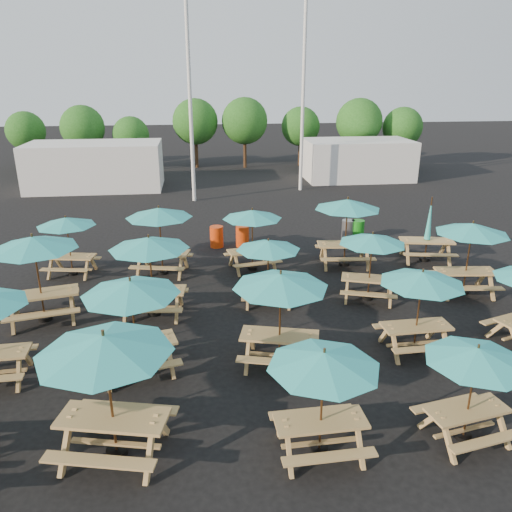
{
  "coord_description": "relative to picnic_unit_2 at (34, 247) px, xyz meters",
  "views": [
    {
      "loc": [
        -1.84,
        -13.76,
        6.71
      ],
      "look_at": [
        0.0,
        1.5,
        1.1
      ],
      "focal_mm": 35.0,
      "sensor_mm": 36.0,
      "label": 1
    }
  ],
  "objects": [
    {
      "name": "tree_3",
      "position": [
        4.62,
        24.87,
        1.18
      ],
      "size": [
        3.36,
        3.36,
        5.09
      ],
      "color": "#382314",
      "rests_on": "ground"
    },
    {
      "name": "picnic_unit_15",
      "position": [
        9.88,
        3.28,
        -0.03
      ],
      "size": [
        2.62,
        2.62,
        2.54
      ],
      "rotation": [
        0.0,
        0.0,
        -0.1
      ],
      "color": "#AA884B",
      "rests_on": "ground"
    },
    {
      "name": "waste_bin_3",
      "position": [
        11.29,
        6.13,
        -1.79
      ],
      "size": [
        0.54,
        0.54,
        0.87
      ],
      "primitive_type": "cylinder",
      "color": "#177F18",
      "rests_on": "ground"
    },
    {
      "name": "mast_1",
      "position": [
        10.87,
        16.15,
        3.77
      ],
      "size": [
        0.2,
        0.2,
        12.0
      ],
      "primitive_type": "cylinder",
      "color": "silver",
      "rests_on": "ground"
    },
    {
      "name": "picnic_unit_8",
      "position": [
        6.63,
        -6.22,
        -0.34
      ],
      "size": [
        2.12,
        2.12,
        2.17
      ],
      "rotation": [
        0.0,
        0.0,
        0.03
      ],
      "color": "#AA884B",
      "rests_on": "ground"
    },
    {
      "name": "event_tent_0",
      "position": [
        -1.63,
        18.15,
        -0.83
      ],
      "size": [
        8.0,
        4.0,
        2.8
      ],
      "primitive_type": "cube",
      "color": "silver",
      "rests_on": "ground"
    },
    {
      "name": "tree_2",
      "position": [
        -0.02,
        23.81,
        0.39
      ],
      "size": [
        2.59,
        2.59,
        3.93
      ],
      "color": "#382314",
      "rests_on": "ground"
    },
    {
      "name": "picnic_unit_14",
      "position": [
        9.78,
        0.27,
        -0.34
      ],
      "size": [
        2.61,
        2.61,
        2.18
      ],
      "rotation": [
        0.0,
        0.0,
        -0.33
      ],
      "color": "#AA884B",
      "rests_on": "ground"
    },
    {
      "name": "tree_1",
      "position": [
        -3.37,
        24.05,
        0.92
      ],
      "size": [
        3.11,
        3.11,
        4.72
      ],
      "color": "#382314",
      "rests_on": "ground"
    },
    {
      "name": "ground",
      "position": [
        6.37,
        0.15,
        -2.23
      ],
      "size": [
        120.0,
        120.0,
        0.0
      ],
      "primitive_type": "plane",
      "color": "black",
      "rests_on": "ground"
    },
    {
      "name": "picnic_unit_12",
      "position": [
        9.52,
        -6.19,
        -0.46
      ],
      "size": [
        2.25,
        2.25,
        2.04
      ],
      "rotation": [
        0.0,
        0.0,
        0.19
      ],
      "color": "#AA884B",
      "rests_on": "ground"
    },
    {
      "name": "tree_5",
      "position": [
        12.6,
        24.83,
        0.74
      ],
      "size": [
        2.94,
        2.94,
        4.45
      ],
      "color": "#382314",
      "rests_on": "ground"
    },
    {
      "name": "tree_4",
      "position": [
        8.27,
        24.41,
        1.23
      ],
      "size": [
        3.41,
        3.41,
        5.17
      ],
      "color": "#382314",
      "rests_on": "ground"
    },
    {
      "name": "picnic_unit_19",
      "position": [
        13.09,
        3.38,
        -1.21
      ],
      "size": [
        2.23,
        2.03,
        2.49
      ],
      "rotation": [
        0.0,
        0.0,
        -0.19
      ],
      "color": "#AA884B",
      "rests_on": "ground"
    },
    {
      "name": "picnic_unit_3",
      "position": [
        0.02,
        3.52,
        -0.38
      ],
      "size": [
        2.33,
        2.33,
        2.12
      ],
      "rotation": [
        0.0,
        0.0,
        -0.18
      ],
      "color": "#AA884B",
      "rests_on": "ground"
    },
    {
      "name": "picnic_unit_9",
      "position": [
        6.37,
        -3.11,
        -0.14
      ],
      "size": [
        2.77,
        2.77,
        2.41
      ],
      "rotation": [
        0.0,
        0.0,
        -0.26
      ],
      "color": "#AA884B",
      "rests_on": "ground"
    },
    {
      "name": "picnic_unit_7",
      "position": [
        3.2,
        3.25,
        -0.11
      ],
      "size": [
        2.73,
        2.73,
        2.44
      ],
      "rotation": [
        0.0,
        0.0,
        -0.21
      ],
      "color": "#AA884B",
      "rests_on": "ground"
    },
    {
      "name": "picnic_unit_4",
      "position": [
        2.84,
        -5.83,
        -0.01
      ],
      "size": [
        2.89,
        2.89,
        2.55
      ],
      "rotation": [
        0.0,
        0.0,
        -0.23
      ],
      "color": "#AA884B",
      "rests_on": "ground"
    },
    {
      "name": "mast_0",
      "position": [
        4.37,
        14.15,
        3.77
      ],
      "size": [
        0.2,
        0.2,
        12.0
      ],
      "primitive_type": "cylinder",
      "color": "silver",
      "rests_on": "ground"
    },
    {
      "name": "picnic_unit_10",
      "position": [
        6.59,
        0.36,
        -0.43
      ],
      "size": [
        2.17,
        2.17,
        2.07
      ],
      "rotation": [
        0.0,
        0.0,
        -0.12
      ],
      "color": "#AA884B",
      "rests_on": "ground"
    },
    {
      "name": "event_tent_1",
      "position": [
        15.37,
        19.15,
        -0.93
      ],
      "size": [
        7.0,
        4.0,
        2.6
      ],
      "primitive_type": "cube",
      "color": "silver",
      "rests_on": "ground"
    },
    {
      "name": "picnic_unit_5",
      "position": [
        2.96,
        -3.05,
        -0.16
      ],
      "size": [
        2.73,
        2.73,
        2.38
      ],
      "rotation": [
        0.0,
        0.0,
        0.25
      ],
      "color": "#AA884B",
      "rests_on": "ground"
    },
    {
      "name": "picnic_unit_13",
      "position": [
        9.92,
        -2.93,
        -0.31
      ],
      "size": [
        2.16,
        2.16,
        2.21
      ],
      "rotation": [
        0.0,
        0.0,
        0.03
      ],
      "color": "#AA884B",
      "rests_on": "ground"
    },
    {
      "name": "waste_bin_1",
      "position": [
        6.32,
        5.88,
        -1.79
      ],
      "size": [
        0.54,
        0.54,
        0.87
      ],
      "primitive_type": "cylinder",
      "color": "red",
      "rests_on": "ground"
    },
    {
      "name": "tree_6",
      "position": [
        16.61,
        23.05,
        1.2
      ],
      "size": [
        3.38,
        3.38,
        5.13
      ],
      "color": "#382314",
      "rests_on": "ground"
    },
    {
      "name": "picnic_unit_6",
      "position": [
        3.12,
        -0.02,
        -0.12
      ],
      "size": [
        2.52,
        2.52,
        2.42
      ],
      "rotation": [
        0.0,
        0.0,
        -0.11
      ],
      "color": "#AA884B",
      "rests_on": "ground"
    },
    {
      "name": "waste_bin_2",
      "position": [
        10.9,
        6.21,
        -1.79
      ],
      "size": [
        0.54,
        0.54,
        0.87
      ],
      "primitive_type": "cylinder",
      "color": "gray",
      "rests_on": "ground"
    },
    {
      "name": "tree_0",
      "position": [
        -7.7,
        25.4,
        0.6
      ],
      "size": [
        2.8,
        2.8,
        4.24
      ],
      "color": "#382314",
      "rests_on": "ground"
    },
    {
      "name": "picnic_unit_2",
      "position": [
        0.0,
        0.0,
        0.0
      ],
      "size": [
        2.89,
        2.89,
        2.56
      ],
      "rotation": [
        0.0,
        0.0,
        0.22
      ],
      "color": "#AA884B",
      "rests_on": "ground"
    },
    {
      "name": "picnic_unit_11",
      "position": [
        6.44,
        3.3,
        -0.28
      ],
      "size": [
        2.52,
        2.52,
        2.25
      ],
      "rotation": [
        0.0,
        0.0,
        0.21
      ],
      "color": "#AA884B",
      "rests_on": "ground"
    },
    {
      "name": "picnic_unit_18",
      "position": [
        13.0,
        0.33,
        -0.15
      ],
      "size": [
        2.49,
        2.49,
        2.39
      ],
      "rotation": [
        0.0,
        0.0,
        -0.11
      ],
      "color": "#AA884B",
      "rests_on": "ground"
    },
    {
      "name": "tree_7",
      "position": [
        20.0,
        23.07,
        0.76
      ],
      "size": [
        2.95,
        2.95,
        4.48
      ],
      "color": "#382314",
      "rests_on": "ground"
    },
    {
      "name": "waste_bin_0",
      "position": [
        5.26,
        5.95,
        -1.79
      ],
      "size": [
        0.54,
        0.54,
        0.87
      ],
      "primitive_type": "cylinder",
      "color": "red",
      "rests_on": "ground"
    }
  ]
}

